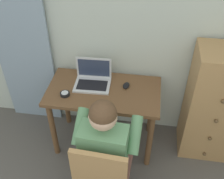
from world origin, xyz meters
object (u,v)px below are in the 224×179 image
at_px(person_seated, 107,141).
at_px(laptop, 92,79).
at_px(desk_clock, 64,94).
at_px(dresser, 213,105).
at_px(desk, 103,100).
at_px(chair, 102,173).
at_px(computer_mouse, 126,85).

xyz_separation_m(person_seated, laptop, (-0.24, 0.62, 0.13)).
bearing_deg(desk_clock, dresser, 9.14).
height_order(dresser, laptop, dresser).
height_order(desk, laptop, laptop).
bearing_deg(desk, dresser, 5.25).
distance_m(laptop, desk_clock, 0.31).
xyz_separation_m(chair, computer_mouse, (0.09, 0.80, 0.28)).
bearing_deg(person_seated, computer_mouse, 82.32).
bearing_deg(desk, chair, -80.96).
height_order(dresser, computer_mouse, dresser).
relative_size(computer_mouse, desk_clock, 1.11).
bearing_deg(laptop, desk, -35.68).
height_order(person_seated, computer_mouse, person_seated).
distance_m(dresser, computer_mouse, 0.86).
distance_m(person_seated, computer_mouse, 0.63).
bearing_deg(computer_mouse, desk_clock, -149.11).
xyz_separation_m(chair, person_seated, (0.01, 0.18, 0.18)).
distance_m(person_seated, desk_clock, 0.63).
xyz_separation_m(desk, dresser, (1.05, 0.10, -0.01)).
distance_m(desk, dresser, 1.05).
bearing_deg(computer_mouse, person_seated, -87.48).
bearing_deg(dresser, computer_mouse, -178.83).
relative_size(desk, person_seated, 0.91).
bearing_deg(desk, person_seated, -77.14).
relative_size(dresser, person_seated, 1.02).
bearing_deg(computer_mouse, laptop, -170.86).
distance_m(dresser, desk_clock, 1.41).
relative_size(desk, desk_clock, 11.91).
xyz_separation_m(dresser, computer_mouse, (-0.84, -0.02, 0.15)).
height_order(person_seated, desk_clock, person_seated).
height_order(laptop, desk_clock, laptop).
xyz_separation_m(chair, laptop, (-0.23, 0.81, 0.31)).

